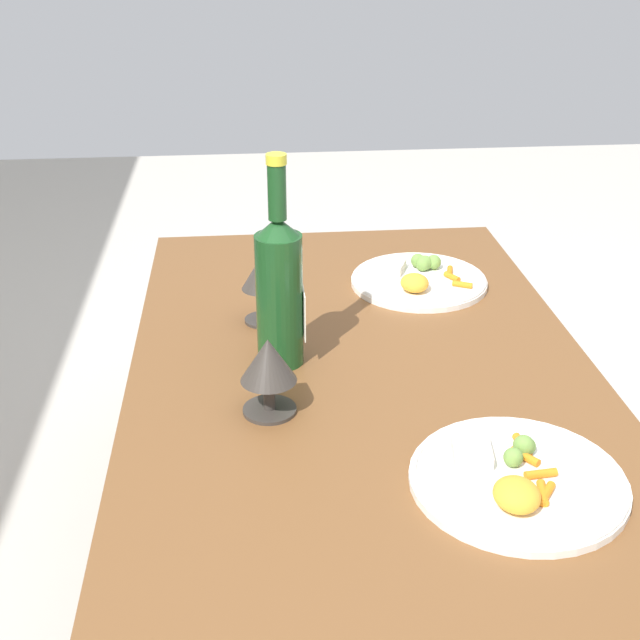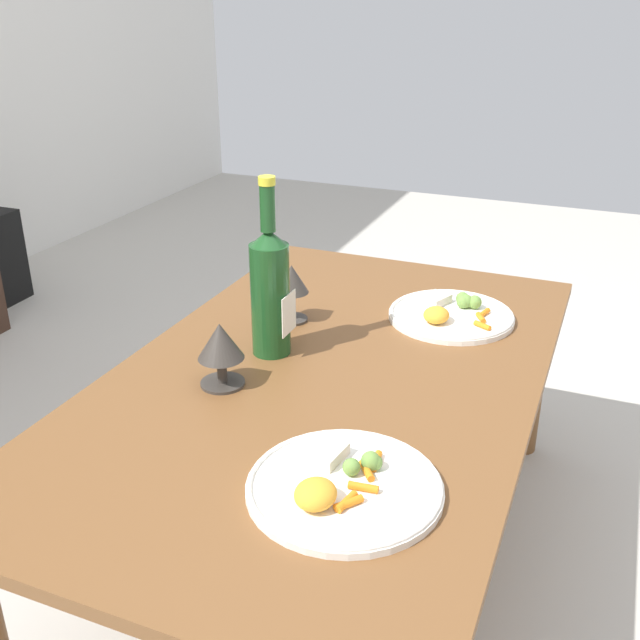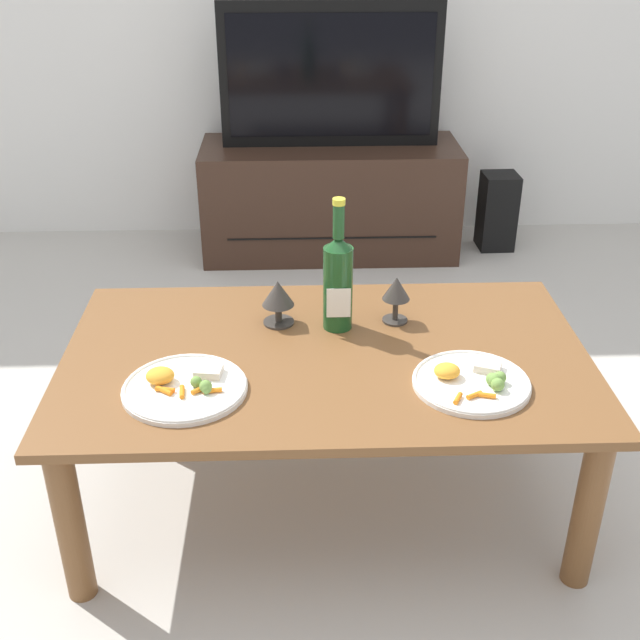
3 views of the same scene
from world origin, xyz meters
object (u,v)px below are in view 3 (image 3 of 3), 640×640
floor_speaker (497,211)px  goblet_left (278,296)px  tv_stand (330,199)px  dinner_plate_right (472,381)px  tv_screen (331,75)px  dinner_plate_left (184,386)px  wine_bottle (338,279)px  dining_table (326,376)px  goblet_right (396,291)px

floor_speaker → goblet_left: bearing=-124.1°
tv_stand → dinner_plate_right: size_ratio=4.14×
tv_screen → dinner_plate_left: (-0.44, -1.94, -0.34)m
dinner_plate_left → tv_screen: bearing=77.2°
tv_stand → tv_screen: 0.57m
wine_bottle → goblet_left: size_ratio=2.89×
goblet_left → dinner_plate_left: (-0.22, -0.33, -0.07)m
tv_stand → wine_bottle: 1.68m
dining_table → wine_bottle: wine_bottle is taller
goblet_left → dinner_plate_right: size_ratio=0.45×
tv_screen → wine_bottle: 1.65m
goblet_left → tv_stand: bearing=82.3°
goblet_right → wine_bottle: bearing=-170.7°
dinner_plate_right → dining_table: bearing=154.5°
goblet_left → dinner_plate_left: size_ratio=0.43×
tv_screen → goblet_right: tv_screen is taller
goblet_left → goblet_right: goblet_right is taller
tv_screen → floor_speaker: bearing=0.5°
dinner_plate_left → wine_bottle: bearing=38.4°
tv_stand → goblet_right: (0.10, -1.61, 0.31)m
tv_screen → wine_bottle: size_ratio=2.63×
goblet_right → tv_screen: bearing=93.7°
goblet_left → dinner_plate_right: 0.58m
floor_speaker → goblet_left: size_ratio=2.86×
tv_stand → dinner_plate_left: (-0.44, -1.94, 0.23)m
goblet_right → dinner_plate_right: (0.15, -0.33, -0.08)m
wine_bottle → dinner_plate_right: bearing=-44.7°
floor_speaker → wine_bottle: (-0.86, -1.64, 0.44)m
goblet_left → dinner_plate_left: bearing=-123.9°
tv_screen → dinner_plate_left: 2.02m
tv_stand → goblet_right: bearing=-86.3°
tv_screen → goblet_right: (0.10, -1.61, -0.26)m
floor_speaker → wine_bottle: wine_bottle is taller
wine_bottle → goblet_left: bearing=170.7°
dinner_plate_left → dinner_plate_right: 0.69m
goblet_right → goblet_left: bearing=180.0°
tv_stand → goblet_left: bearing=-97.7°
tv_screen → dinner_plate_right: tv_screen is taller
tv_screen → goblet_left: 1.65m
tv_screen → goblet_left: (-0.22, -1.61, -0.26)m
dining_table → tv_stand: size_ratio=1.15×
dining_table → floor_speaker: dining_table is taller
tv_stand → dinner_plate_right: dinner_plate_right is taller
tv_screen → wine_bottle: bearing=-92.0°
tv_screen → goblet_right: bearing=-86.3°
goblet_left → dinner_plate_left: 0.40m
wine_bottle → dinner_plate_left: wine_bottle is taller
goblet_left → goblet_right: 0.32m
tv_stand → dinner_plate_right: (0.25, -1.94, 0.23)m
dining_table → tv_screen: tv_screen is taller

